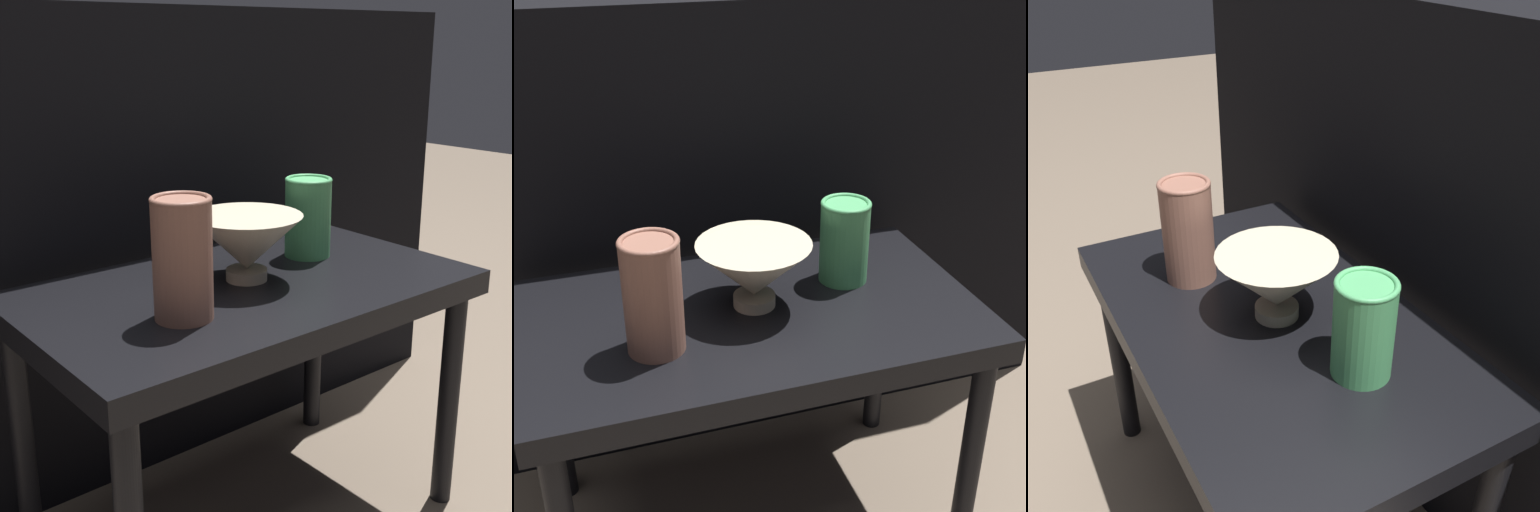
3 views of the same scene
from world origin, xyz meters
The scene contains 5 objects.
table centered at (0.00, 0.00, 0.39)m, with size 0.71×0.42×0.45m.
couch_backdrop centered at (0.00, 0.50, 0.43)m, with size 1.51×0.50×0.87m.
bowl centered at (0.01, 0.01, 0.51)m, with size 0.18×0.18×0.11m.
vase_textured_left centered at (-0.16, -0.06, 0.53)m, with size 0.08×0.08×0.17m.
vase_colorful_right centered at (0.17, 0.05, 0.52)m, with size 0.08×0.08×0.14m.
Camera 1 is at (-0.66, -0.83, 0.82)m, focal length 50.00 mm.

